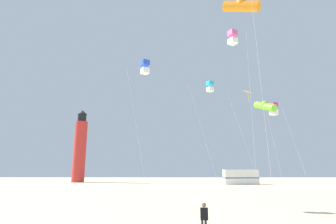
{
  "coord_description": "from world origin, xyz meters",
  "views": [
    {
      "loc": [
        0.2,
        -7.66,
        2.6
      ],
      "look_at": [
        -0.02,
        12.02,
        6.92
      ],
      "focal_mm": 28.61,
      "sensor_mm": 36.0,
      "label": 1
    }
  ],
  "objects_px": {
    "kite_box_cyan": "(210,87)",
    "lighthouse_distant": "(80,148)",
    "kite_box_rainbow": "(233,38)",
    "rv_van_white": "(241,177)",
    "kite_tube_orange": "(241,6)",
    "kite_flyer_standing": "(204,215)",
    "kite_box_blue": "(145,67)",
    "kite_tube_lime": "(265,106)",
    "kite_diamond_gold": "(248,96)",
    "kite_box_magenta": "(274,109)"
  },
  "relations": [
    {
      "from": "kite_tube_lime",
      "to": "kite_box_rainbow",
      "type": "xyz_separation_m",
      "value": [
        -3.93,
        -4.89,
        4.5
      ]
    },
    {
      "from": "kite_box_blue",
      "to": "kite_tube_lime",
      "type": "bearing_deg",
      "value": 18.96
    },
    {
      "from": "rv_van_white",
      "to": "kite_flyer_standing",
      "type": "bearing_deg",
      "value": -108.03
    },
    {
      "from": "kite_flyer_standing",
      "to": "kite_tube_orange",
      "type": "height_order",
      "value": "kite_tube_orange"
    },
    {
      "from": "kite_box_magenta",
      "to": "kite_flyer_standing",
      "type": "bearing_deg",
      "value": -125.24
    },
    {
      "from": "kite_tube_orange",
      "to": "kite_box_blue",
      "type": "xyz_separation_m",
      "value": [
        -6.82,
        5.21,
        -2.19
      ]
    },
    {
      "from": "lighthouse_distant",
      "to": "rv_van_white",
      "type": "distance_m",
      "value": 36.56
    },
    {
      "from": "lighthouse_distant",
      "to": "kite_flyer_standing",
      "type": "bearing_deg",
      "value": -65.33
    },
    {
      "from": "kite_tube_orange",
      "to": "kite_diamond_gold",
      "type": "height_order",
      "value": "kite_tube_orange"
    },
    {
      "from": "kite_tube_lime",
      "to": "kite_diamond_gold",
      "type": "height_order",
      "value": "kite_diamond_gold"
    },
    {
      "from": "kite_box_cyan",
      "to": "kite_box_blue",
      "type": "xyz_separation_m",
      "value": [
        -6.34,
        -6.39,
        -0.34
      ]
    },
    {
      "from": "kite_box_blue",
      "to": "rv_van_white",
      "type": "xyz_separation_m",
      "value": [
        15.46,
        31.77,
        -9.64
      ]
    },
    {
      "from": "kite_box_blue",
      "to": "kite_flyer_standing",
      "type": "bearing_deg",
      "value": -65.5
    },
    {
      "from": "kite_tube_lime",
      "to": "kite_tube_orange",
      "type": "bearing_deg",
      "value": -115.42
    },
    {
      "from": "kite_tube_orange",
      "to": "kite_flyer_standing",
      "type": "bearing_deg",
      "value": -138.21
    },
    {
      "from": "kite_diamond_gold",
      "to": "lighthouse_distant",
      "type": "height_order",
      "value": "lighthouse_distant"
    },
    {
      "from": "kite_flyer_standing",
      "to": "kite_tube_lime",
      "type": "height_order",
      "value": "kite_tube_lime"
    },
    {
      "from": "kite_tube_orange",
      "to": "kite_tube_lime",
      "type": "bearing_deg",
      "value": 64.58
    },
    {
      "from": "kite_box_cyan",
      "to": "lighthouse_distant",
      "type": "relative_size",
      "value": 0.71
    },
    {
      "from": "kite_box_rainbow",
      "to": "rv_van_white",
      "type": "bearing_deg",
      "value": 75.83
    },
    {
      "from": "kite_box_rainbow",
      "to": "kite_box_cyan",
      "type": "bearing_deg",
      "value": 96.4
    },
    {
      "from": "kite_tube_orange",
      "to": "kite_box_rainbow",
      "type": "bearing_deg",
      "value": 85.04
    },
    {
      "from": "kite_box_cyan",
      "to": "kite_box_rainbow",
      "type": "xyz_separation_m",
      "value": [
        0.84,
        -7.47,
        1.74
      ]
    },
    {
      "from": "kite_flyer_standing",
      "to": "kite_box_cyan",
      "type": "xyz_separation_m",
      "value": [
        2.68,
        14.42,
        10.76
      ]
    },
    {
      "from": "kite_box_cyan",
      "to": "kite_box_magenta",
      "type": "xyz_separation_m",
      "value": [
        5.4,
        -2.99,
        -3.16
      ]
    },
    {
      "from": "kite_tube_orange",
      "to": "lighthouse_distant",
      "type": "bearing_deg",
      "value": 119.0
    },
    {
      "from": "kite_box_magenta",
      "to": "lighthouse_distant",
      "type": "xyz_separation_m",
      "value": [
        -30.88,
        38.22,
        -0.37
      ]
    },
    {
      "from": "lighthouse_distant",
      "to": "kite_tube_orange",
      "type": "bearing_deg",
      "value": -61.0
    },
    {
      "from": "kite_box_cyan",
      "to": "kite_tube_lime",
      "type": "bearing_deg",
      "value": -28.42
    },
    {
      "from": "kite_box_cyan",
      "to": "rv_van_white",
      "type": "height_order",
      "value": "kite_box_cyan"
    },
    {
      "from": "kite_diamond_gold",
      "to": "kite_box_rainbow",
      "type": "bearing_deg",
      "value": -110.96
    },
    {
      "from": "kite_tube_orange",
      "to": "kite_box_rainbow",
      "type": "distance_m",
      "value": 4.15
    },
    {
      "from": "kite_box_cyan",
      "to": "rv_van_white",
      "type": "distance_m",
      "value": 28.76
    },
    {
      "from": "kite_flyer_standing",
      "to": "lighthouse_distant",
      "type": "bearing_deg",
      "value": -62.47
    },
    {
      "from": "kite_box_rainbow",
      "to": "kite_box_magenta",
      "type": "bearing_deg",
      "value": 44.46
    },
    {
      "from": "kite_diamond_gold",
      "to": "rv_van_white",
      "type": "bearing_deg",
      "value": 79.16
    },
    {
      "from": "kite_box_blue",
      "to": "kite_tube_lime",
      "type": "xyz_separation_m",
      "value": [
        11.1,
        3.81,
        -2.42
      ]
    },
    {
      "from": "kite_box_cyan",
      "to": "kite_tube_orange",
      "type": "bearing_deg",
      "value": -87.64
    },
    {
      "from": "kite_box_cyan",
      "to": "kite_box_blue",
      "type": "relative_size",
      "value": 1.03
    },
    {
      "from": "kite_tube_orange",
      "to": "rv_van_white",
      "type": "relative_size",
      "value": 2.14
    },
    {
      "from": "kite_flyer_standing",
      "to": "kite_tube_orange",
      "type": "distance_m",
      "value": 13.3
    },
    {
      "from": "kite_box_blue",
      "to": "kite_diamond_gold",
      "type": "bearing_deg",
      "value": 39.97
    },
    {
      "from": "kite_flyer_standing",
      "to": "kite_tube_orange",
      "type": "relative_size",
      "value": 0.08
    },
    {
      "from": "lighthouse_distant",
      "to": "rv_van_white",
      "type": "bearing_deg",
      "value": -15.89
    },
    {
      "from": "kite_box_rainbow",
      "to": "lighthouse_distant",
      "type": "relative_size",
      "value": 0.82
    },
    {
      "from": "kite_box_cyan",
      "to": "rv_van_white",
      "type": "relative_size",
      "value": 1.84
    },
    {
      "from": "kite_box_blue",
      "to": "lighthouse_distant",
      "type": "bearing_deg",
      "value": 114.7
    },
    {
      "from": "kite_tube_lime",
      "to": "rv_van_white",
      "type": "distance_m",
      "value": 29.2
    },
    {
      "from": "kite_tube_lime",
      "to": "rv_van_white",
      "type": "height_order",
      "value": "kite_tube_lime"
    },
    {
      "from": "kite_box_blue",
      "to": "kite_diamond_gold",
      "type": "xyz_separation_m",
      "value": [
        11.17,
        9.37,
        0.08
      ]
    }
  ]
}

